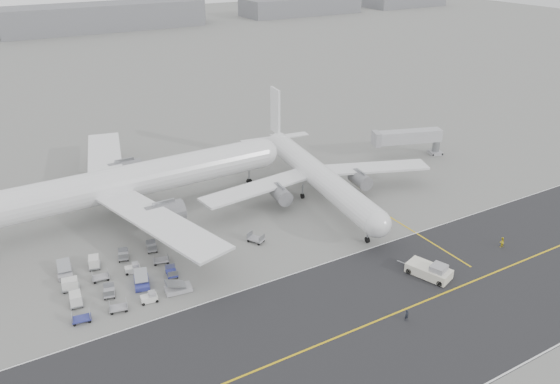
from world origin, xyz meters
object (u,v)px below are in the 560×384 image
airliner_a (127,182)px  airliner_b (317,174)px  ground_crew_b (502,242)px  pushback_tug (430,271)px  ground_crew_a (407,315)px  jet_bridge (408,138)px

airliner_a → airliner_b: bearing=-110.0°
airliner_b → ground_crew_b: (16.53, -32.67, -4.10)m
airliner_a → pushback_tug: (34.37, -45.05, -5.44)m
pushback_tug → ground_crew_b: (17.12, 0.45, -0.14)m
ground_crew_b → pushback_tug: bearing=11.6°
ground_crew_a → airliner_a: bearing=112.7°
airliner_b → pushback_tug: size_ratio=5.58×
pushback_tug → airliner_b: bearing=69.8°
ground_crew_a → jet_bridge: bearing=45.8°
airliner_a → airliner_b: size_ratio=1.30×
pushback_tug → ground_crew_a: (-10.51, -6.38, -0.21)m
pushback_tug → jet_bridge: 51.97m
ground_crew_b → airliner_b: bearing=-53.0°
airliner_a → ground_crew_b: (51.49, -44.60, -5.58)m
airliner_b → pushback_tug: (-0.58, -33.12, -3.96)m
airliner_a → jet_bridge: 66.51m
pushback_tug → ground_crew_a: 12.30m
airliner_a → airliner_b: (34.96, -11.93, -1.48)m
airliner_b → ground_crew_a: airliner_b is taller
airliner_a → jet_bridge: bearing=-94.8°
jet_bridge → ground_crew_b: bearing=-91.7°
jet_bridge → ground_crew_a: bearing=-113.5°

